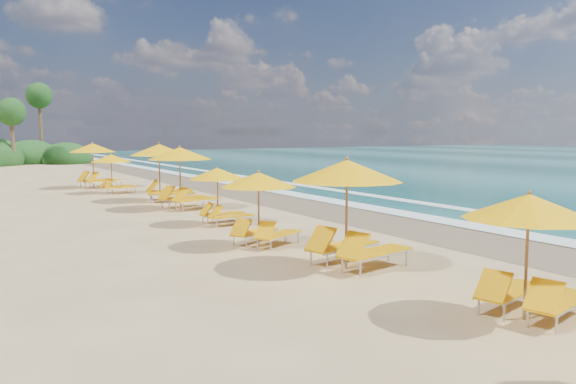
# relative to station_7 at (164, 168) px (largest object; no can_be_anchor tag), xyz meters

# --- Properties ---
(ground) EXTENTS (160.00, 160.00, 0.00)m
(ground) POSITION_rel_station_7_xyz_m (0.99, -9.31, -1.50)
(ground) COLOR tan
(ground) RESTS_ON ground
(wet_sand) EXTENTS (4.00, 160.00, 0.01)m
(wet_sand) POSITION_rel_station_7_xyz_m (4.99, -9.31, -1.50)
(wet_sand) COLOR #7A6248
(wet_sand) RESTS_ON ground
(surf_foam) EXTENTS (4.00, 160.00, 0.01)m
(surf_foam) POSITION_rel_station_7_xyz_m (7.69, -9.31, -1.47)
(surf_foam) COLOR white
(surf_foam) RESTS_ON ground
(station_2) EXTENTS (2.70, 2.60, 2.20)m
(station_2) POSITION_rel_station_7_xyz_m (-0.18, -19.23, -0.27)
(station_2) COLOR olive
(station_2) RESTS_ON ground
(station_3) EXTENTS (3.13, 3.00, 2.60)m
(station_3) POSITION_rel_station_7_xyz_m (-0.52, -14.74, -0.05)
(station_3) COLOR olive
(station_3) RESTS_ON ground
(station_4) EXTENTS (2.79, 2.78, 2.12)m
(station_4) POSITION_rel_station_7_xyz_m (-1.11, -11.44, -0.31)
(station_4) COLOR olive
(station_4) RESTS_ON ground
(station_5) EXTENTS (2.15, 1.98, 2.00)m
(station_5) POSITION_rel_station_7_xyz_m (-0.52, -7.45, -0.38)
(station_5) COLOR olive
(station_5) RESTS_ON ground
(station_6) EXTENTS (3.21, 3.09, 2.61)m
(station_6) POSITION_rel_station_7_xyz_m (-0.19, -3.04, -0.04)
(station_6) COLOR olive
(station_6) RESTS_ON ground
(station_7) EXTENTS (3.34, 3.23, 2.68)m
(station_7) POSITION_rel_station_7_xyz_m (0.00, 0.00, 0.00)
(station_7) COLOR olive
(station_7) RESTS_ON ground
(station_8) EXTENTS (2.32, 2.17, 2.07)m
(station_8) POSITION_rel_station_7_xyz_m (-1.08, 4.55, -0.34)
(station_8) COLOR olive
(station_8) RESTS_ON ground
(station_9) EXTENTS (3.28, 3.20, 2.59)m
(station_9) POSITION_rel_station_7_xyz_m (-1.21, 8.06, -0.05)
(station_9) COLOR olive
(station_9) RESTS_ON ground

